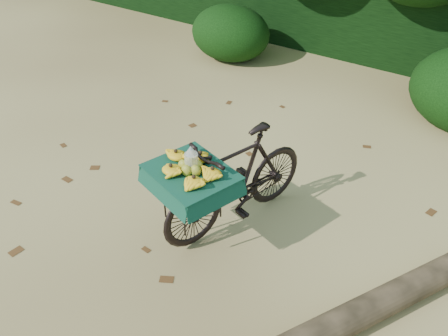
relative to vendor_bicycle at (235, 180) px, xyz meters
The scene contains 6 objects.
ground 0.73m from the vendor_bicycle, 46.00° to the right, with size 80.00×80.00×0.00m, color #CFBD6E.
vendor_bicycle is the anchor object (origin of this frame).
fallen_log 1.84m from the vendor_bicycle, 29.71° to the right, with size 0.29×0.29×3.96m, color brown.
hedge_backdrop 6.03m from the vendor_bicycle, 87.37° to the left, with size 26.00×1.80×1.80m, color black.
bush_clumps 4.09m from the vendor_bicycle, 79.05° to the left, with size 8.80×1.70×0.90m, color black, non-canonical shape.
leaf_litter 0.76m from the vendor_bicycle, 52.76° to the left, with size 7.00×7.30×0.01m, color #523115, non-canonical shape.
Camera 1 is at (1.95, -3.21, 3.76)m, focal length 38.00 mm.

